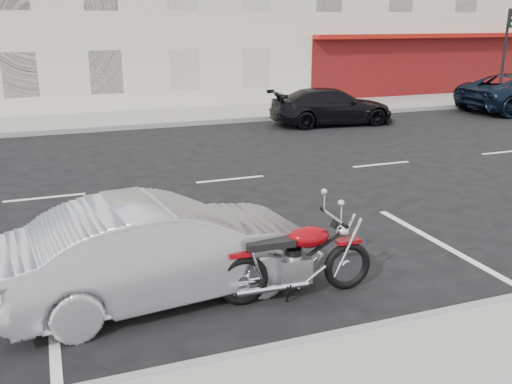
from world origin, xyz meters
TOP-DOWN VIEW (x-y plane):
  - ground at (0.00, 0.00)m, footprint 120.00×120.00m
  - sidewalk_far at (-5.00, 8.70)m, footprint 80.00×3.40m
  - curb_near at (-5.00, -7.00)m, footprint 80.00×0.12m
  - curb_far at (-5.00, 7.00)m, footprint 80.00×0.12m
  - traffic_light at (13.50, 8.33)m, footprint 0.26×0.30m
  - fire_hydrant at (12.00, 8.50)m, footprint 0.20×0.20m
  - motorcycle at (-2.21, -5.80)m, footprint 2.14×0.71m
  - sedan_silver at (-4.59, -5.15)m, footprint 4.20×1.89m
  - car_far at (3.49, 5.53)m, footprint 4.42×2.10m

SIDE VIEW (x-z plane):
  - ground at x=0.00m, z-range 0.00..0.00m
  - sidewalk_far at x=-5.00m, z-range 0.00..0.15m
  - curb_near at x=-5.00m, z-range 0.00..0.16m
  - curb_far at x=-5.00m, z-range 0.00..0.16m
  - motorcycle at x=-2.21m, z-range -0.05..1.03m
  - fire_hydrant at x=12.00m, z-range 0.17..0.89m
  - car_far at x=3.49m, z-range 0.00..1.25m
  - sedan_silver at x=-4.59m, z-range 0.00..1.34m
  - traffic_light at x=13.50m, z-range 0.66..4.46m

